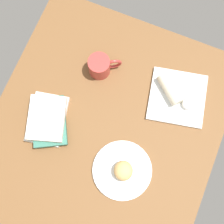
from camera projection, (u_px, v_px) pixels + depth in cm
name	position (u px, v px, depth cm)	size (l,w,h in cm)	color
dining_table	(101.00, 140.00, 133.63)	(110.00, 90.00, 4.00)	brown
round_plate	(122.00, 170.00, 128.17)	(23.14, 23.14, 1.40)	white
scone_pastry	(123.00, 171.00, 124.31)	(7.68, 7.22, 6.37)	tan
square_plate	(177.00, 97.00, 134.86)	(22.49, 22.49, 1.60)	white
sauce_cup	(188.00, 104.00, 132.02)	(4.80, 4.80, 2.51)	silver
breakfast_wrap	(171.00, 89.00, 131.80)	(5.93, 5.93, 13.09)	beige
book_stack	(48.00, 120.00, 129.94)	(24.18, 21.04, 7.24)	silver
coffee_mug	(100.00, 66.00, 133.85)	(9.87, 12.69, 9.21)	#B23833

